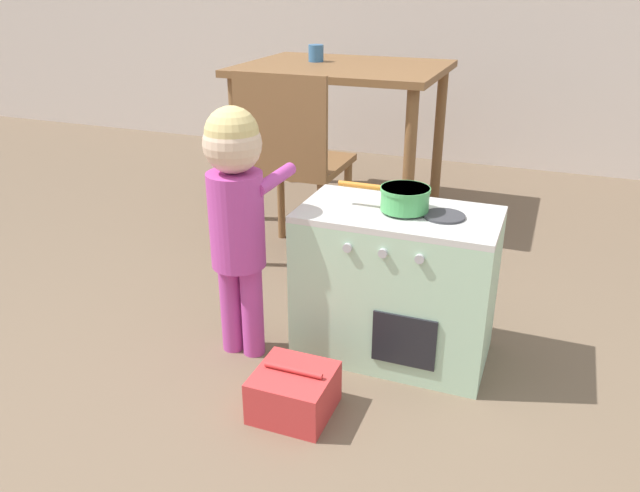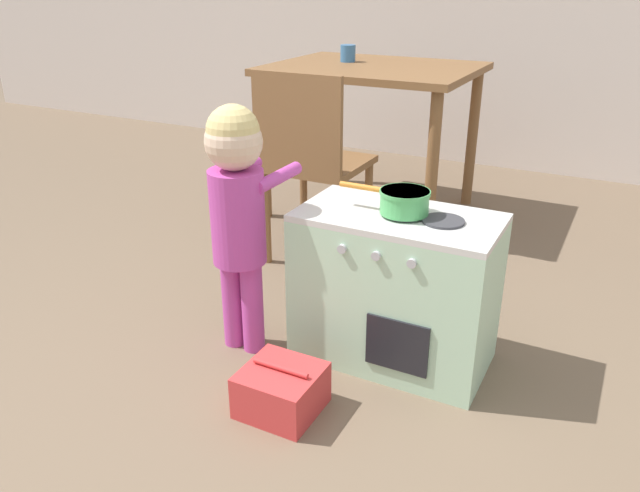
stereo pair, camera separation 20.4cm
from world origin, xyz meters
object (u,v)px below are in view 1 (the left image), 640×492
(toy_pot, at_px, (404,197))
(toy_basket, at_px, (294,392))
(cup_on_table, at_px, (316,53))
(child_figure, at_px, (236,200))
(dining_table, at_px, (343,87))
(dining_chair_near, at_px, (293,161))
(play_kitchen, at_px, (395,284))

(toy_pot, bearing_deg, toy_basket, -115.30)
(toy_pot, relative_size, cup_on_table, 3.46)
(child_figure, height_order, dining_table, child_figure)
(toy_pot, distance_m, toy_basket, 0.68)
(toy_basket, relative_size, dining_chair_near, 0.26)
(toy_basket, bearing_deg, cup_on_table, 109.46)
(toy_pot, bearing_deg, dining_chair_near, 138.20)
(dining_table, distance_m, cup_on_table, 0.24)
(toy_pot, height_order, cup_on_table, cup_on_table)
(toy_pot, bearing_deg, play_kitchen, -177.69)
(dining_chair_near, bearing_deg, toy_pot, -41.80)
(play_kitchen, relative_size, cup_on_table, 7.35)
(dining_chair_near, bearing_deg, cup_on_table, 104.59)
(cup_on_table, bearing_deg, child_figure, -77.74)
(cup_on_table, bearing_deg, toy_pot, -58.56)
(cup_on_table, bearing_deg, dining_table, -19.05)
(toy_pot, relative_size, dining_table, 0.29)
(toy_pot, bearing_deg, dining_table, 116.79)
(dining_table, bearing_deg, toy_pot, -63.21)
(play_kitchen, distance_m, dining_chair_near, 0.85)
(cup_on_table, bearing_deg, play_kitchen, -58.94)
(toy_pot, height_order, dining_chair_near, dining_chair_near)
(play_kitchen, height_order, toy_pot, toy_pot)
(play_kitchen, distance_m, toy_basket, 0.50)
(toy_pot, bearing_deg, child_figure, -160.52)
(toy_basket, bearing_deg, toy_pot, 64.70)
(play_kitchen, distance_m, cup_on_table, 1.68)
(child_figure, relative_size, toy_basket, 3.77)
(play_kitchen, height_order, dining_chair_near, dining_chair_near)
(toy_pot, xyz_separation_m, cup_on_table, (-0.83, 1.36, 0.25))
(dining_chair_near, distance_m, cup_on_table, 0.90)
(toy_pot, distance_m, cup_on_table, 1.61)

